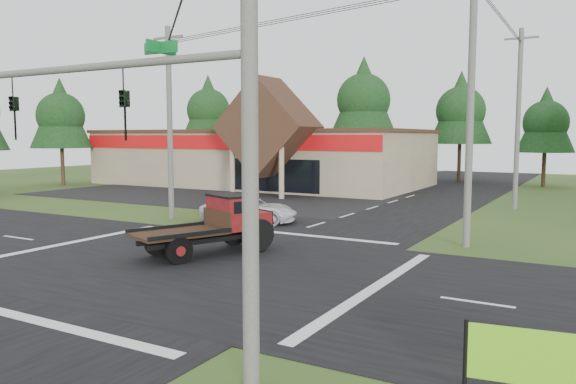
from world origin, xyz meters
The scene contains 18 objects.
ground centered at (0.00, 0.00, 0.00)m, with size 120.00×120.00×0.00m, color #314A1A.
road_ns centered at (0.00, 0.00, 0.01)m, with size 12.00×120.00×0.02m, color black.
road_ew centered at (0.00, 0.00, 0.01)m, with size 120.00×12.00×0.02m, color black.
parking_apron centered at (-14.00, 19.00, 0.01)m, with size 28.00×14.00×0.02m, color black.
cvs_building centered at (-15.70, 29.57, 2.78)m, with size 30.40×18.20×9.19m.
traffic_signal_mast centered at (5.82, -7.50, 4.43)m, with size 8.12×0.24×7.00m.
utility_pole_nr centered at (7.50, -7.50, 5.64)m, with size 2.00×0.30×11.00m.
utility_pole_nw centered at (-8.00, 8.00, 5.39)m, with size 2.00×0.30×10.50m.
utility_pole_ne centered at (8.00, 8.00, 5.89)m, with size 2.00×0.30×11.50m.
utility_pole_n centered at (8.00, 22.00, 5.74)m, with size 2.00×0.30×11.20m.
tree_row_a centered at (-30.00, 40.00, 8.05)m, with size 6.72×6.72×12.12m.
tree_row_b centered at (-20.00, 42.00, 6.70)m, with size 5.60×5.60×10.10m.
tree_row_c centered at (-10.00, 41.00, 8.72)m, with size 7.28×7.28×13.13m.
tree_row_d centered at (0.00, 42.00, 7.38)m, with size 6.16×6.16×11.11m.
tree_row_e centered at (8.00, 40.00, 6.03)m, with size 5.04×5.04×9.09m.
tree_side_w centered at (-32.00, 20.00, 6.70)m, with size 5.60×5.60×10.10m.
antique_flatbed_truck centered at (-0.45, 1.42, 1.16)m, with size 2.12×5.57×2.33m, color #530B0F, non-canonical shape.
white_pickup centered at (-3.47, 8.98, 0.70)m, with size 2.33×5.06×1.41m, color silver.
Camera 1 is at (12.92, -15.69, 4.58)m, focal length 35.00 mm.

